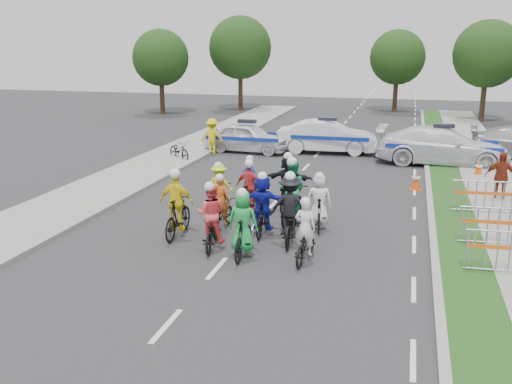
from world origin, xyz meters
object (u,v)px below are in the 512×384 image
(rider_10, at_px, (220,192))
(police_car_0, at_px, (247,137))
(barrier_2, at_px, (485,198))
(rider_5, at_px, (263,208))
(barrier_0, at_px, (510,254))
(tree_4, at_px, (397,57))
(rider_12, at_px, (251,188))
(rider_4, at_px, (290,215))
(tree_1, at_px, (488,54))
(marshal_hiviz, at_px, (212,136))
(cone_0, at_px, (416,181))
(police_car_2, at_px, (442,146))
(rider_3, at_px, (177,211))
(tree_3, at_px, (240,48))
(rider_9, at_px, (250,194))
(rider_7, at_px, (319,207))
(rider_11, at_px, (288,186))
(rider_6, at_px, (221,211))
(rider_1, at_px, (243,230))
(rider_2, at_px, (211,223))
(spectator_2, at_px, (501,177))
(barrier_1, at_px, (498,228))
(cone_1, at_px, (479,169))
(rider_0, at_px, (305,240))
(rider_8, at_px, (292,199))
(tree_0, at_px, (161,58))
(parked_bike, at_px, (179,150))

(rider_10, relative_size, police_car_0, 0.40)
(barrier_2, bearing_deg, rider_5, -149.82)
(barrier_0, xyz_separation_m, tree_4, (-3.70, 32.72, 3.63))
(rider_12, bearing_deg, rider_5, 118.33)
(rider_4, height_order, tree_1, tree_1)
(marshal_hiviz, xyz_separation_m, cone_0, (9.61, -4.65, -0.53))
(rider_12, xyz_separation_m, police_car_2, (6.46, 8.55, 0.26))
(rider_3, bearing_deg, cone_0, -133.33)
(tree_3, bearing_deg, rider_9, -72.72)
(tree_1, height_order, tree_4, tree_1)
(rider_7, bearing_deg, police_car_0, -74.02)
(rider_5, height_order, rider_11, rider_11)
(rider_4, xyz_separation_m, rider_6, (-2.15, 0.54, -0.21))
(rider_1, bearing_deg, cone_0, -119.61)
(rider_2, distance_m, rider_9, 3.06)
(rider_4, distance_m, spectator_2, 8.40)
(barrier_1, relative_size, cone_0, 2.86)
(rider_4, xyz_separation_m, rider_11, (-0.70, 3.00, 0.04))
(police_car_0, bearing_deg, cone_0, -119.86)
(rider_11, relative_size, marshal_hiviz, 1.11)
(rider_2, height_order, cone_1, rider_2)
(barrier_0, bearing_deg, tree_4, 96.45)
(rider_0, relative_size, rider_6, 1.00)
(rider_4, relative_size, rider_11, 1.04)
(rider_8, distance_m, tree_0, 28.46)
(barrier_0, relative_size, cone_1, 2.86)
(rider_4, bearing_deg, police_car_2, -115.75)
(barrier_1, xyz_separation_m, tree_1, (2.30, 26.72, 3.98))
(rider_0, bearing_deg, rider_10, -41.46)
(police_car_0, relative_size, tree_3, 0.58)
(rider_3, height_order, marshal_hiviz, rider_3)
(rider_5, xyz_separation_m, cone_0, (4.19, 6.43, -0.44))
(police_car_0, bearing_deg, rider_8, -152.45)
(rider_0, distance_m, cone_1, 12.07)
(rider_7, height_order, rider_10, rider_7)
(parked_bike, bearing_deg, rider_11, -96.61)
(rider_11, bearing_deg, rider_5, 89.75)
(tree_4, bearing_deg, rider_9, -96.56)
(rider_10, height_order, cone_0, rider_10)
(rider_5, bearing_deg, tree_4, -97.37)
(rider_10, bearing_deg, rider_3, 75.60)
(rider_1, relative_size, cone_0, 2.61)
(rider_7, xyz_separation_m, rider_10, (-3.36, 0.93, -0.02))
(rider_2, height_order, tree_0, tree_0)
(rider_7, relative_size, marshal_hiviz, 0.99)
(barrier_2, height_order, tree_1, tree_1)
(marshal_hiviz, relative_size, tree_3, 0.24)
(rider_5, relative_size, rider_8, 0.90)
(spectator_2, height_order, cone_0, spectator_2)
(rider_10, xyz_separation_m, tree_1, (10.47, 25.44, 3.89))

